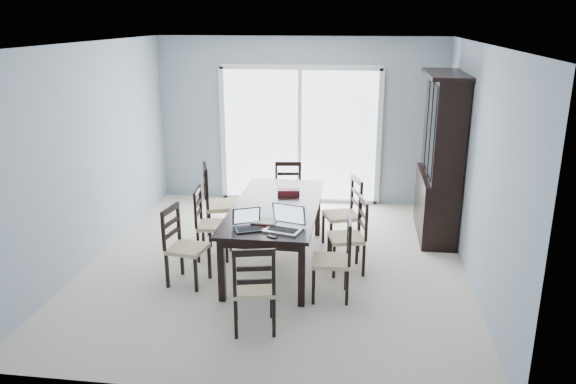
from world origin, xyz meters
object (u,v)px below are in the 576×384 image
chair_right_far (348,205)px  game_box (289,192)px  dining_table (276,211)px  chair_left_near (180,237)px  chair_right_mid (354,228)px  hot_tub (275,154)px  chair_end_near (254,280)px  laptop_silver (283,225)px  laptop_dark (249,225)px  chair_left_mid (207,216)px  cell_phone (272,237)px  chair_end_far (288,186)px  chair_right_near (339,250)px  chair_left_far (215,195)px  china_hutch (441,159)px

chair_right_far → game_box: (-0.74, -0.21, 0.21)m
dining_table → chair_left_near: bearing=-147.1°
chair_right_mid → hot_tub: (-1.51, 3.71, -0.05)m
chair_end_near → laptop_silver: bearing=65.0°
hot_tub → dining_table: bearing=-80.9°
laptop_dark → laptop_silver: size_ratio=0.85×
chair_left_near → chair_right_far: chair_right_far is taller
laptop_dark → chair_left_near: bearing=143.0°
chair_left_near → laptop_silver: 1.23m
dining_table → chair_left_near: size_ratio=2.14×
chair_right_mid → chair_end_near: bearing=135.8°
chair_left_near → chair_end_near: chair_end_near is taller
chair_left_mid → cell_phone: size_ratio=9.56×
chair_left_near → chair_end_far: chair_left_near is taller
chair_left_near → chair_right_near: chair_left_near is taller
chair_left_mid → game_box: chair_left_mid is taller
chair_end_near → laptop_dark: size_ratio=2.87×
cell_phone → game_box: bearing=120.0°
chair_left_mid → hot_tub: (0.30, 3.55, -0.05)m
chair_left_far → chair_right_far: 1.74m
chair_right_far → laptop_silver: chair_right_far is taller
hot_tub → game_box: bearing=-78.1°
cell_phone → chair_end_far: bearing=123.0°
dining_table → chair_end_near: bearing=-88.6°
chair_left_near → cell_phone: 1.18m
chair_end_near → china_hutch: bearing=42.1°
china_hutch → laptop_silver: bearing=-131.4°
chair_right_far → game_box: bearing=86.7°
chair_left_near → laptop_silver: bearing=90.9°
chair_end_near → laptop_dark: (-0.19, 0.75, 0.25)m
laptop_dark → hot_tub: bearing=71.4°
laptop_silver → cell_phone: bearing=-99.0°
chair_right_near → chair_end_near: (-0.75, -0.82, 0.01)m
laptop_silver → chair_end_far: bearing=111.7°
chair_left_far → chair_right_mid: 1.96m
chair_end_far → cell_phone: 2.50m
laptop_silver → hot_tub: 4.53m
chair_end_near → cell_phone: bearing=69.3°
china_hutch → laptop_dark: china_hutch is taller
dining_table → laptop_dark: 0.85m
chair_right_mid → laptop_dark: bearing=111.2°
chair_right_near → cell_phone: chair_right_near is taller
chair_right_near → chair_right_far: bearing=-5.9°
chair_left_near → laptop_dark: size_ratio=2.83×
dining_table → chair_left_mid: size_ratio=2.15×
chair_left_mid → chair_right_mid: chair_left_mid is taller
dining_table → cell_phone: size_ratio=20.54×
chair_left_mid → hot_tub: size_ratio=0.52×
chair_left_near → chair_end_near: 1.39m
chair_end_near → game_box: 2.02m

